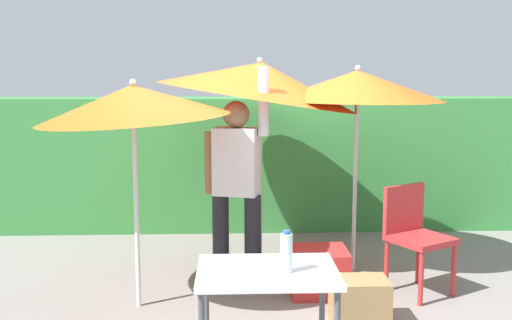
{
  "coord_description": "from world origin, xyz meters",
  "views": [
    {
      "loc": [
        -0.19,
        -4.6,
        1.81
      ],
      "look_at": [
        0.0,
        0.3,
        1.1
      ],
      "focal_mm": 41.44,
      "sensor_mm": 36.0,
      "label": 1
    }
  ],
  "objects_px": {
    "umbrella_orange": "(133,102)",
    "umbrella_yellow": "(357,86)",
    "umbrella_rainbow": "(260,80)",
    "cooler_box": "(319,271)",
    "crate_cardboard": "(359,302)",
    "chair_plastic": "(414,232)",
    "folding_table": "(267,284)",
    "bottle_water": "(286,252)",
    "person_vendor": "(236,181)"
  },
  "relations": [
    {
      "from": "umbrella_rainbow",
      "to": "cooler_box",
      "type": "xyz_separation_m",
      "value": [
        0.45,
        -0.79,
        -1.57
      ]
    },
    {
      "from": "cooler_box",
      "to": "crate_cardboard",
      "type": "distance_m",
      "value": 0.66
    },
    {
      "from": "crate_cardboard",
      "to": "cooler_box",
      "type": "bearing_deg",
      "value": 108.52
    },
    {
      "from": "umbrella_yellow",
      "to": "bottle_water",
      "type": "height_order",
      "value": "umbrella_yellow"
    },
    {
      "from": "umbrella_rainbow",
      "to": "person_vendor",
      "type": "relative_size",
      "value": 1.11
    },
    {
      "from": "cooler_box",
      "to": "crate_cardboard",
      "type": "bearing_deg",
      "value": -71.48
    },
    {
      "from": "umbrella_yellow",
      "to": "person_vendor",
      "type": "distance_m",
      "value": 1.41
    },
    {
      "from": "crate_cardboard",
      "to": "umbrella_yellow",
      "type": "bearing_deg",
      "value": 80.6
    },
    {
      "from": "umbrella_orange",
      "to": "chair_plastic",
      "type": "height_order",
      "value": "umbrella_orange"
    },
    {
      "from": "umbrella_rainbow",
      "to": "cooler_box",
      "type": "height_order",
      "value": "umbrella_rainbow"
    },
    {
      "from": "chair_plastic",
      "to": "folding_table",
      "type": "xyz_separation_m",
      "value": [
        -1.32,
        -1.5,
        0.12
      ]
    },
    {
      "from": "umbrella_rainbow",
      "to": "folding_table",
      "type": "xyz_separation_m",
      "value": [
        -0.06,
        -2.26,
        -1.13
      ]
    },
    {
      "from": "umbrella_orange",
      "to": "person_vendor",
      "type": "xyz_separation_m",
      "value": [
        0.77,
        0.34,
        -0.67
      ]
    },
    {
      "from": "umbrella_orange",
      "to": "crate_cardboard",
      "type": "bearing_deg",
      "value": -13.76
    },
    {
      "from": "umbrella_yellow",
      "to": "umbrella_rainbow",
      "type": "bearing_deg",
      "value": 166.21
    },
    {
      "from": "cooler_box",
      "to": "bottle_water",
      "type": "relative_size",
      "value": 1.97
    },
    {
      "from": "person_vendor",
      "to": "bottle_water",
      "type": "relative_size",
      "value": 7.83
    },
    {
      "from": "folding_table",
      "to": "person_vendor",
      "type": "bearing_deg",
      "value": 95.8
    },
    {
      "from": "umbrella_yellow",
      "to": "crate_cardboard",
      "type": "height_order",
      "value": "umbrella_yellow"
    },
    {
      "from": "person_vendor",
      "to": "umbrella_rainbow",
      "type": "bearing_deg",
      "value": 71.26
    },
    {
      "from": "umbrella_orange",
      "to": "umbrella_rainbow",
      "type": "bearing_deg",
      "value": 45.18
    },
    {
      "from": "cooler_box",
      "to": "folding_table",
      "type": "bearing_deg",
      "value": -109.33
    },
    {
      "from": "bottle_water",
      "to": "crate_cardboard",
      "type": "bearing_deg",
      "value": 55.31
    },
    {
      "from": "person_vendor",
      "to": "cooler_box",
      "type": "bearing_deg",
      "value": -10.59
    },
    {
      "from": "umbrella_rainbow",
      "to": "umbrella_yellow",
      "type": "distance_m",
      "value": 0.89
    },
    {
      "from": "chair_plastic",
      "to": "cooler_box",
      "type": "height_order",
      "value": "chair_plastic"
    },
    {
      "from": "crate_cardboard",
      "to": "bottle_water",
      "type": "relative_size",
      "value": 1.72
    },
    {
      "from": "person_vendor",
      "to": "crate_cardboard",
      "type": "bearing_deg",
      "value": -40.26
    },
    {
      "from": "umbrella_rainbow",
      "to": "umbrella_orange",
      "type": "xyz_separation_m",
      "value": [
        -1.0,
        -1.0,
        -0.15
      ]
    },
    {
      "from": "folding_table",
      "to": "bottle_water",
      "type": "bearing_deg",
      "value": -25.33
    },
    {
      "from": "umbrella_rainbow",
      "to": "chair_plastic",
      "type": "bearing_deg",
      "value": -31.15
    },
    {
      "from": "umbrella_yellow",
      "to": "folding_table",
      "type": "xyz_separation_m",
      "value": [
        -0.92,
        -2.05,
        -1.08
      ]
    },
    {
      "from": "umbrella_rainbow",
      "to": "bottle_water",
      "type": "xyz_separation_m",
      "value": [
        0.04,
        -2.31,
        -0.93
      ]
    },
    {
      "from": "folding_table",
      "to": "crate_cardboard",
      "type": "bearing_deg",
      "value": 49.39
    },
    {
      "from": "person_vendor",
      "to": "chair_plastic",
      "type": "bearing_deg",
      "value": -3.88
    },
    {
      "from": "chair_plastic",
      "to": "bottle_water",
      "type": "height_order",
      "value": "bottle_water"
    },
    {
      "from": "folding_table",
      "to": "bottle_water",
      "type": "height_order",
      "value": "bottle_water"
    },
    {
      "from": "umbrella_rainbow",
      "to": "umbrella_orange",
      "type": "bearing_deg",
      "value": -134.82
    },
    {
      "from": "umbrella_rainbow",
      "to": "folding_table",
      "type": "bearing_deg",
      "value": -91.55
    },
    {
      "from": "umbrella_orange",
      "to": "cooler_box",
      "type": "relative_size",
      "value": 3.79
    },
    {
      "from": "umbrella_rainbow",
      "to": "cooler_box",
      "type": "distance_m",
      "value": 1.81
    },
    {
      "from": "umbrella_rainbow",
      "to": "bottle_water",
      "type": "height_order",
      "value": "umbrella_rainbow"
    },
    {
      "from": "person_vendor",
      "to": "chair_plastic",
      "type": "xyz_separation_m",
      "value": [
        1.48,
        -0.1,
        -0.42
      ]
    },
    {
      "from": "umbrella_orange",
      "to": "umbrella_yellow",
      "type": "bearing_deg",
      "value": 23.07
    },
    {
      "from": "umbrella_rainbow",
      "to": "chair_plastic",
      "type": "xyz_separation_m",
      "value": [
        1.26,
        -0.76,
        -1.25
      ]
    },
    {
      "from": "chair_plastic",
      "to": "folding_table",
      "type": "height_order",
      "value": "chair_plastic"
    },
    {
      "from": "person_vendor",
      "to": "bottle_water",
      "type": "bearing_deg",
      "value": -80.77
    },
    {
      "from": "umbrella_orange",
      "to": "cooler_box",
      "type": "xyz_separation_m",
      "value": [
        1.45,
        0.22,
        -1.42
      ]
    },
    {
      "from": "umbrella_rainbow",
      "to": "cooler_box",
      "type": "bearing_deg",
      "value": -59.96
    },
    {
      "from": "umbrella_rainbow",
      "to": "chair_plastic",
      "type": "height_order",
      "value": "umbrella_rainbow"
    }
  ]
}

